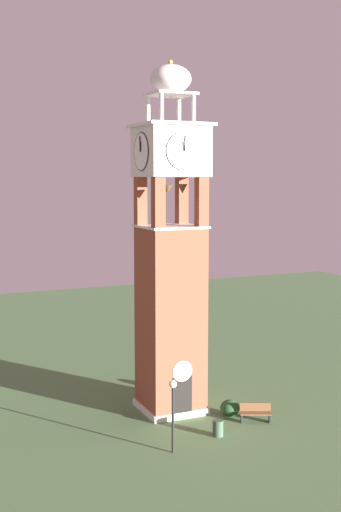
{
  "coord_description": "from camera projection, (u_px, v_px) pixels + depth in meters",
  "views": [
    {
      "loc": [
        -13.95,
        -31.19,
        12.48
      ],
      "look_at": [
        0.0,
        0.0,
        8.4
      ],
      "focal_mm": 45.86,
      "sensor_mm": 36.0,
      "label": 1
    }
  ],
  "objects": [
    {
      "name": "lamp_post",
      "position": [
        173.0,
        402.0,
        29.59
      ],
      "size": [
        0.36,
        0.36,
        3.41
      ],
      "color": "black",
      "rests_on": "ground"
    },
    {
      "name": "ground",
      "position": [
        170.0,
        410.0,
        35.41
      ],
      "size": [
        80.0,
        80.0,
        0.0
      ],
      "primitive_type": "plane",
      "color": "#517547"
    },
    {
      "name": "shrub_near_entry",
      "position": [
        230.0,
        408.0,
        34.4
      ],
      "size": [
        1.04,
        1.04,
        0.87
      ],
      "primitive_type": "ellipsoid",
      "color": "#234C28",
      "rests_on": "ground"
    },
    {
      "name": "shrub_left_of_tower",
      "position": [
        193.0,
        386.0,
        37.85
      ],
      "size": [
        0.82,
        0.82,
        0.97
      ],
      "primitive_type": "ellipsoid",
      "color": "#234C28",
      "rests_on": "ground"
    },
    {
      "name": "park_bench",
      "position": [
        256.0,
        412.0,
        33.61
      ],
      "size": [
        1.64,
        1.06,
        0.95
      ],
      "color": "brown",
      "rests_on": "ground"
    },
    {
      "name": "clock_tower",
      "position": [
        171.0,
        268.0,
        34.49
      ],
      "size": [
        3.58,
        3.58,
        18.47
      ],
      "color": "brown",
      "rests_on": "ground"
    },
    {
      "name": "trash_bin",
      "position": [
        218.0,
        428.0,
        31.73
      ],
      "size": [
        0.52,
        0.52,
        0.8
      ],
      "primitive_type": "cylinder",
      "color": "#38513D",
      "rests_on": "ground"
    }
  ]
}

